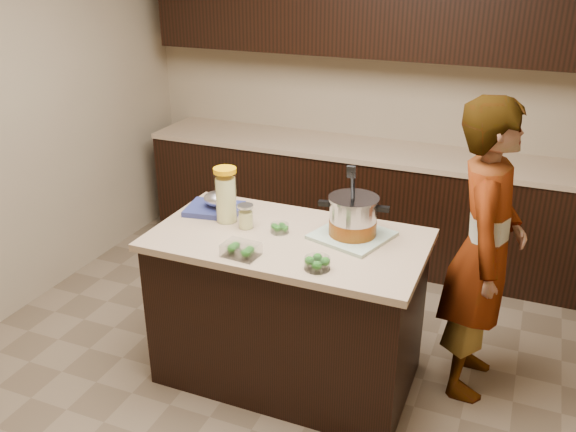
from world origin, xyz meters
name	(u,v)px	position (x,y,z in m)	size (l,w,h in m)	color
ground_plane	(288,373)	(0.00, 0.00, 0.00)	(4.00, 4.00, 0.00)	brown
room_shell	(288,83)	(0.00, 0.00, 1.71)	(4.04, 4.04, 2.72)	tan
back_cabinets	(374,142)	(0.00, 1.74, 0.94)	(3.60, 0.63, 2.33)	black
island	(288,308)	(0.00, 0.00, 0.45)	(1.46, 0.81, 0.90)	black
dish_towel	(352,235)	(0.32, 0.12, 0.91)	(0.36, 0.36, 0.02)	#57815C
stock_pot	(353,219)	(0.32, 0.12, 1.01)	(0.37, 0.30, 0.38)	#B7B7BC
lemonade_pitcher	(226,197)	(-0.40, 0.06, 1.04)	(0.15, 0.15, 0.31)	#CFCE7E
mason_jar	(246,217)	(-0.26, 0.02, 0.96)	(0.11, 0.11, 0.14)	#CFCE7E
broccoli_tub_left	(280,229)	(-0.06, 0.03, 0.92)	(0.13, 0.13, 0.05)	silver
broccoli_tub_right	(317,264)	(0.27, -0.28, 0.93)	(0.13, 0.13, 0.06)	silver
broccoli_tub_rect	(241,250)	(-0.13, -0.29, 0.93)	(0.19, 0.14, 0.06)	silver
blue_tray	(215,205)	(-0.52, 0.15, 0.94)	(0.35, 0.30, 0.12)	navy
person	(484,252)	(0.98, 0.35, 0.83)	(0.61, 0.40, 1.67)	gray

